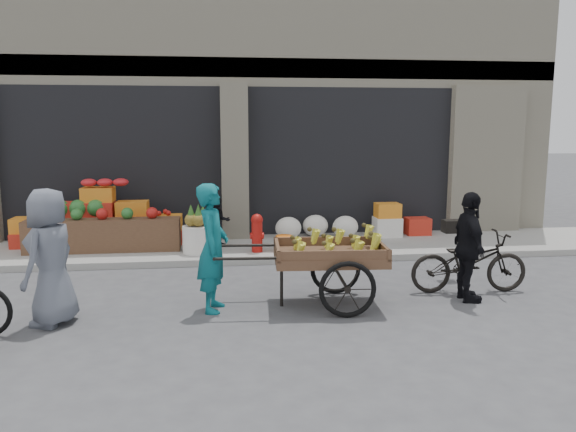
{
  "coord_description": "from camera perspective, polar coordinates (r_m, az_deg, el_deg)",
  "views": [
    {
      "loc": [
        -0.33,
        -6.58,
        2.43
      ],
      "look_at": [
        0.68,
        1.57,
        1.1
      ],
      "focal_mm": 35.0,
      "sensor_mm": 36.0,
      "label": 1
    }
  ],
  "objects": [
    {
      "name": "ground",
      "position": [
        7.03,
        -4.02,
        -11.06
      ],
      "size": [
        80.0,
        80.0,
        0.0
      ],
      "primitive_type": "plane",
      "color": "#424244",
      "rests_on": "ground"
    },
    {
      "name": "sidewalk",
      "position": [
        10.95,
        -5.18,
        -3.35
      ],
      "size": [
        18.0,
        2.2,
        0.12
      ],
      "primitive_type": "cube",
      "color": "gray",
      "rests_on": "ground"
    },
    {
      "name": "building",
      "position": [
        14.65,
        -5.9,
        12.81
      ],
      "size": [
        14.0,
        6.45,
        7.0
      ],
      "color": "beige",
      "rests_on": "ground"
    },
    {
      "name": "fruit_display",
      "position": [
        11.31,
        -17.94,
        -0.2
      ],
      "size": [
        3.1,
        1.12,
        1.24
      ],
      "color": "red",
      "rests_on": "sidewalk"
    },
    {
      "name": "pineapple_bin",
      "position": [
        10.4,
        -9.24,
        -2.36
      ],
      "size": [
        0.52,
        0.52,
        0.5
      ],
      "primitive_type": "cylinder",
      "color": "silver",
      "rests_on": "sidewalk"
    },
    {
      "name": "fire_hydrant",
      "position": [
        10.34,
        -3.17,
        -1.57
      ],
      "size": [
        0.22,
        0.22,
        0.71
      ],
      "color": "#A5140F",
      "rests_on": "sidewalk"
    },
    {
      "name": "orange_bucket",
      "position": [
        10.38,
        -0.38,
        -2.82
      ],
      "size": [
        0.32,
        0.32,
        0.3
      ],
      "primitive_type": "cylinder",
      "color": "orange",
      "rests_on": "sidewalk"
    },
    {
      "name": "right_bay_goods",
      "position": [
        11.84,
        7.45,
        -0.73
      ],
      "size": [
        3.35,
        0.6,
        0.7
      ],
      "color": "silver",
      "rests_on": "sidewalk"
    },
    {
      "name": "seated_person",
      "position": [
        10.94,
        -7.07,
        -0.59
      ],
      "size": [
        0.51,
        0.43,
        0.93
      ],
      "primitive_type": "imported",
      "rotation": [
        0.0,
        0.0,
        0.17
      ],
      "color": "black",
      "rests_on": "sidewalk"
    },
    {
      "name": "banana_cart",
      "position": [
        7.58,
        3.83,
        -3.54
      ],
      "size": [
        2.56,
        1.17,
        1.05
      ],
      "rotation": [
        0.0,
        0.0,
        -0.06
      ],
      "color": "brown",
      "rests_on": "ground"
    },
    {
      "name": "vendor_woman",
      "position": [
        7.41,
        -7.64,
        -3.21
      ],
      "size": [
        0.49,
        0.67,
        1.69
      ],
      "primitive_type": "imported",
      "rotation": [
        0.0,
        0.0,
        1.42
      ],
      "color": "#0D5F67",
      "rests_on": "ground"
    },
    {
      "name": "vendor_grey",
      "position": [
        7.42,
        -23.01,
        -3.88
      ],
      "size": [
        0.79,
        0.96,
        1.69
      ],
      "primitive_type": "imported",
      "rotation": [
        0.0,
        0.0,
        -1.92
      ],
      "color": "slate",
      "rests_on": "ground"
    },
    {
      "name": "bicycle",
      "position": [
        8.66,
        17.9,
        -4.48
      ],
      "size": [
        1.75,
        0.69,
        0.9
      ],
      "primitive_type": "imported",
      "rotation": [
        0.0,
        0.0,
        1.52
      ],
      "color": "black",
      "rests_on": "ground"
    },
    {
      "name": "cyclist",
      "position": [
        8.15,
        17.9,
        -3.02
      ],
      "size": [
        0.42,
        0.92,
        1.54
      ],
      "primitive_type": "imported",
      "rotation": [
        0.0,
        0.0,
        1.52
      ],
      "color": "black",
      "rests_on": "ground"
    }
  ]
}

